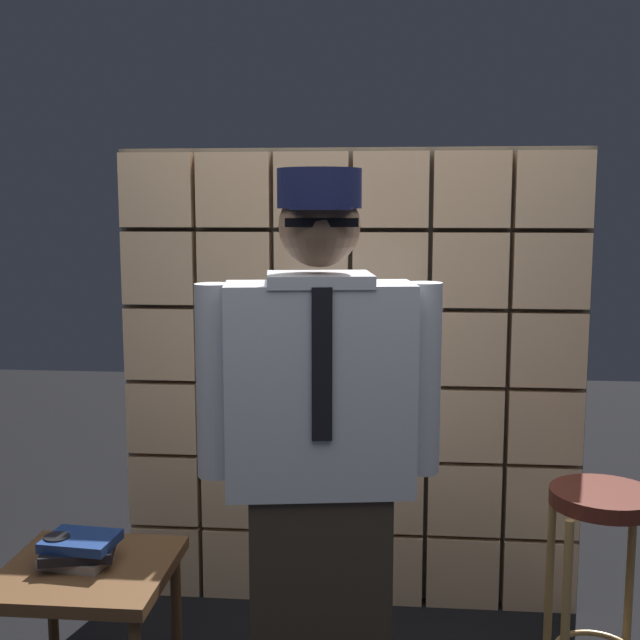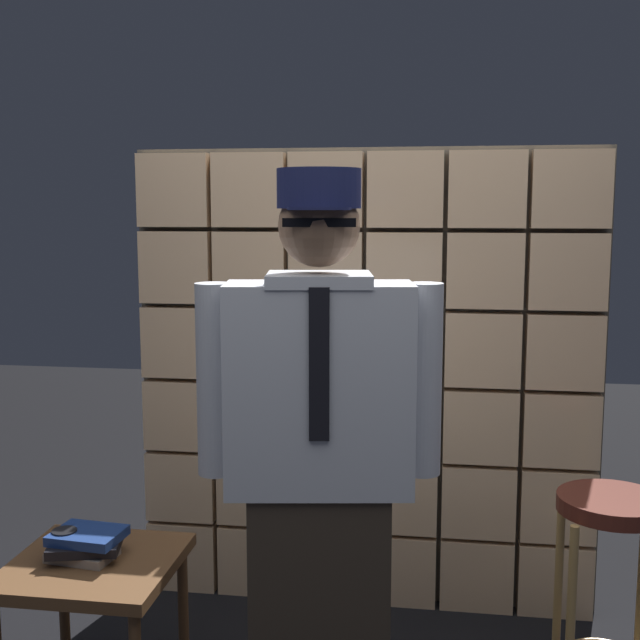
# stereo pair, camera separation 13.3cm
# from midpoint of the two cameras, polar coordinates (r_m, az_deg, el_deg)

# --- Properties ---
(glass_block_wall) EXTENTS (1.93, 0.10, 1.93)m
(glass_block_wall) POSITION_cam_midpoint_polar(r_m,az_deg,el_deg) (3.39, 4.25, -4.50)
(glass_block_wall) COLOR #E0B78C
(glass_block_wall) RESTS_ON ground
(standing_person) EXTENTS (0.71, 0.34, 1.78)m
(standing_person) POSITION_cam_midpoint_polar(r_m,az_deg,el_deg) (2.41, 1.54, -10.15)
(standing_person) COLOR #382D23
(standing_person) RESTS_ON ground
(bar_stool) EXTENTS (0.34, 0.34, 0.78)m
(bar_stool) POSITION_cam_midpoint_polar(r_m,az_deg,el_deg) (2.83, 20.99, -15.33)
(bar_stool) COLOR #592319
(bar_stool) RESTS_ON ground
(side_table) EXTENTS (0.52, 0.52, 0.56)m
(side_table) POSITION_cam_midpoint_polar(r_m,az_deg,el_deg) (2.81, -14.19, -17.42)
(side_table) COLOR brown
(side_table) RESTS_ON ground
(book_stack) EXTENTS (0.25, 0.21, 0.09)m
(book_stack) POSITION_cam_midpoint_polar(r_m,az_deg,el_deg) (2.78, -14.78, -14.96)
(book_stack) COLOR gray
(book_stack) RESTS_ON side_table
(coffee_mug) EXTENTS (0.13, 0.08, 0.09)m
(coffee_mug) POSITION_cam_midpoint_polar(r_m,az_deg,el_deg) (2.80, -16.06, -14.89)
(coffee_mug) COLOR black
(coffee_mug) RESTS_ON side_table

